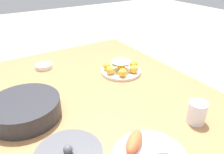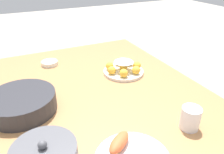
# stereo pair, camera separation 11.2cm
# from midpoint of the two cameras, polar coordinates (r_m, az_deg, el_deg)

# --- Properties ---
(dining_table) EXTENTS (1.40, 1.05, 0.74)m
(dining_table) POSITION_cam_midpoint_polar(r_m,az_deg,el_deg) (1.08, -0.49, -9.03)
(dining_table) COLOR #A87547
(dining_table) RESTS_ON ground_plane
(cake_plate) EXTENTS (0.23, 0.23, 0.08)m
(cake_plate) POSITION_cam_midpoint_polar(r_m,az_deg,el_deg) (1.24, 5.62, 2.15)
(cake_plate) COLOR silver
(cake_plate) RESTS_ON dining_table
(serving_bowl) EXTENTS (0.29, 0.29, 0.08)m
(serving_bowl) POSITION_cam_midpoint_polar(r_m,az_deg,el_deg) (0.98, -19.55, -6.34)
(serving_bowl) COLOR #2D2D33
(serving_bowl) RESTS_ON dining_table
(sauce_bowl) EXTENTS (0.10, 0.10, 0.02)m
(sauce_bowl) POSITION_cam_midpoint_polar(r_m,az_deg,el_deg) (1.38, -13.79, 3.55)
(sauce_bowl) COLOR silver
(sauce_bowl) RESTS_ON dining_table
(cup_near) EXTENTS (0.07, 0.07, 0.09)m
(cup_near) POSITION_cam_midpoint_polar(r_m,az_deg,el_deg) (0.91, 23.22, -9.97)
(cup_near) COLOR white
(cup_near) RESTS_ON dining_table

